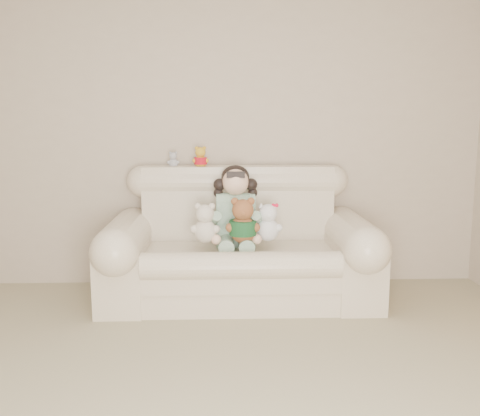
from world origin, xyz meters
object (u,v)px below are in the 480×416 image
(sofa, at_px, (240,236))
(white_cat, at_px, (268,218))
(cream_teddy, at_px, (205,219))
(seated_child, at_px, (236,205))
(brown_teddy, at_px, (243,216))

(sofa, distance_m, white_cat, 0.28)
(sofa, relative_size, cream_teddy, 6.00)
(seated_child, xyz_separation_m, brown_teddy, (0.05, -0.25, -0.04))
(sofa, distance_m, seated_child, 0.24)
(sofa, distance_m, cream_teddy, 0.34)
(seated_child, bearing_deg, cream_teddy, -136.89)
(brown_teddy, bearing_deg, sofa, 117.78)
(white_cat, height_order, cream_teddy, cream_teddy)
(sofa, bearing_deg, seated_child, 109.67)
(brown_teddy, relative_size, cream_teddy, 1.14)
(brown_teddy, bearing_deg, cream_teddy, -162.92)
(brown_teddy, distance_m, cream_teddy, 0.28)
(white_cat, xyz_separation_m, cream_teddy, (-0.47, -0.04, 0.00))
(brown_teddy, bearing_deg, seated_child, 122.27)
(seated_child, bearing_deg, white_cat, -38.44)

